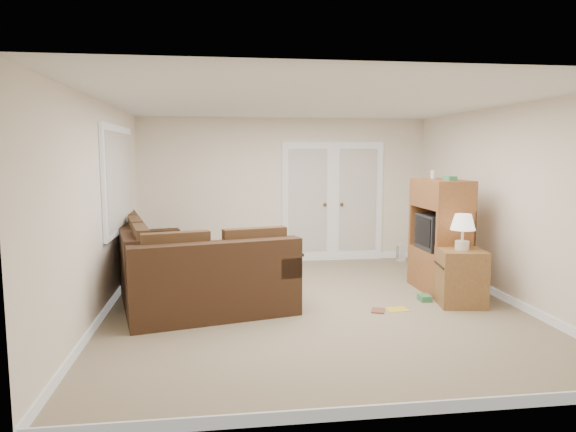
{
  "coord_description": "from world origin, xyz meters",
  "views": [
    {
      "loc": [
        -1.14,
        -6.11,
        1.9
      ],
      "look_at": [
        -0.27,
        0.32,
        1.1
      ],
      "focal_mm": 32.0,
      "sensor_mm": 36.0,
      "label": 1
    }
  ],
  "objects": [
    {
      "name": "floor",
      "position": [
        0.0,
        0.0,
        0.0
      ],
      "size": [
        5.5,
        5.5,
        0.0
      ],
      "primitive_type": "plane",
      "color": "gray",
      "rests_on": "ground"
    },
    {
      "name": "ceiling",
      "position": [
        0.0,
        0.0,
        2.5
      ],
      "size": [
        5.0,
        5.5,
        0.02
      ],
      "primitive_type": "cube",
      "color": "white",
      "rests_on": "wall_back"
    },
    {
      "name": "wall_left",
      "position": [
        -2.5,
        0.0,
        1.25
      ],
      "size": [
        0.02,
        5.5,
        2.5
      ],
      "primitive_type": "cube",
      "color": "white",
      "rests_on": "floor"
    },
    {
      "name": "wall_right",
      "position": [
        2.5,
        0.0,
        1.25
      ],
      "size": [
        0.02,
        5.5,
        2.5
      ],
      "primitive_type": "cube",
      "color": "white",
      "rests_on": "floor"
    },
    {
      "name": "wall_back",
      "position": [
        0.0,
        2.75,
        1.25
      ],
      "size": [
        5.0,
        0.02,
        2.5
      ],
      "primitive_type": "cube",
      "color": "white",
      "rests_on": "floor"
    },
    {
      "name": "wall_front",
      "position": [
        0.0,
        -2.75,
        1.25
      ],
      "size": [
        5.0,
        0.02,
        2.5
      ],
      "primitive_type": "cube",
      "color": "white",
      "rests_on": "floor"
    },
    {
      "name": "baseboards",
      "position": [
        0.0,
        0.0,
        0.05
      ],
      "size": [
        5.0,
        5.5,
        0.1
      ],
      "primitive_type": null,
      "color": "silver",
      "rests_on": "floor"
    },
    {
      "name": "french_doors",
      "position": [
        0.85,
        2.71,
        1.04
      ],
      "size": [
        1.8,
        0.05,
        2.13
      ],
      "color": "silver",
      "rests_on": "floor"
    },
    {
      "name": "window_left",
      "position": [
        -2.46,
        1.0,
        1.55
      ],
      "size": [
        0.05,
        1.92,
        1.42
      ],
      "color": "silver",
      "rests_on": "wall_left"
    },
    {
      "name": "sectional_sofa",
      "position": [
        -1.68,
        0.52,
        0.36
      ],
      "size": [
        2.6,
        3.11,
        0.92
      ],
      "rotation": [
        0.0,
        0.0,
        0.23
      ],
      "color": "#3B2516",
      "rests_on": "floor"
    },
    {
      "name": "coffee_table",
      "position": [
        -0.73,
        0.65,
        0.25
      ],
      "size": [
        0.8,
        1.22,
        0.76
      ],
      "rotation": [
        0.0,
        0.0,
        0.23
      ],
      "color": "black",
      "rests_on": "floor"
    },
    {
      "name": "tv_armoire",
      "position": [
        1.86,
        0.51,
        0.78
      ],
      "size": [
        0.54,
        0.97,
        1.66
      ],
      "rotation": [
        0.0,
        0.0,
        0.02
      ],
      "color": "brown",
      "rests_on": "floor"
    },
    {
      "name": "side_cabinet",
      "position": [
        1.85,
        -0.18,
        0.41
      ],
      "size": [
        0.63,
        0.63,
        1.15
      ],
      "rotation": [
        0.0,
        0.0,
        -0.17
      ],
      "color": "brown",
      "rests_on": "floor"
    },
    {
      "name": "space_heater",
      "position": [
        2.04,
        2.45,
        0.16
      ],
      "size": [
        0.14,
        0.12,
        0.32
      ],
      "primitive_type": "cube",
      "rotation": [
        0.0,
        0.0,
        0.15
      ],
      "color": "white",
      "rests_on": "floor"
    },
    {
      "name": "floor_magazine",
      "position": [
        0.99,
        -0.27,
        0.0
      ],
      "size": [
        0.26,
        0.21,
        0.01
      ],
      "primitive_type": "cube",
      "rotation": [
        0.0,
        0.0,
        0.04
      ],
      "color": "gold",
      "rests_on": "floor"
    },
    {
      "name": "floor_greenbox",
      "position": [
        1.47,
        0.04,
        0.04
      ],
      "size": [
        0.14,
        0.19,
        0.07
      ],
      "primitive_type": "cube",
      "rotation": [
        0.0,
        0.0,
        -0.01
      ],
      "color": "#3B824F",
      "rests_on": "floor"
    },
    {
      "name": "floor_book",
      "position": [
        0.67,
        -0.28,
        0.01
      ],
      "size": [
        0.22,
        0.25,
        0.02
      ],
      "primitive_type": "imported",
      "rotation": [
        0.0,
        0.0,
        -0.36
      ],
      "color": "brown",
      "rests_on": "floor"
    }
  ]
}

